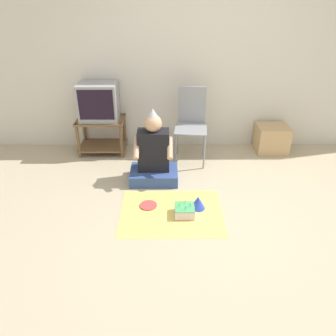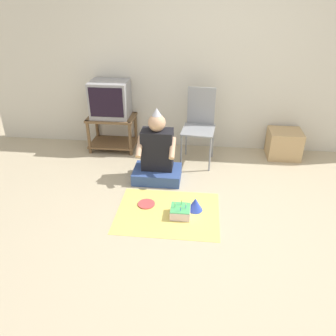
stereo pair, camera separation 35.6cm
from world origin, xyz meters
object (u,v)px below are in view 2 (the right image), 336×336
(tv, at_px, (110,99))
(paper_plate, at_px, (146,204))
(person_seated, at_px, (157,156))
(cardboard_box_stack, at_px, (284,144))
(folding_chair, at_px, (200,121))
(party_hat_blue, at_px, (195,204))
(birthday_cake, at_px, (180,211))

(tv, height_order, paper_plate, tv)
(tv, xyz_separation_m, person_seated, (0.75, -0.79, -0.43))
(tv, distance_m, paper_plate, 1.71)
(tv, distance_m, person_seated, 1.18)
(person_seated, bearing_deg, cardboard_box_stack, 25.55)
(folding_chair, relative_size, party_hat_blue, 6.09)
(folding_chair, distance_m, person_seated, 0.79)
(person_seated, xyz_separation_m, birthday_cake, (0.34, -0.74, -0.25))
(paper_plate, bearing_deg, folding_chair, 65.56)
(cardboard_box_stack, distance_m, person_seated, 1.83)
(tv, distance_m, folding_chair, 1.27)
(birthday_cake, height_order, paper_plate, birthday_cake)
(person_seated, relative_size, party_hat_blue, 5.67)
(tv, distance_m, birthday_cake, 2.00)
(folding_chair, distance_m, paper_plate, 1.38)
(folding_chair, distance_m, party_hat_blue, 1.29)
(tv, height_order, cardboard_box_stack, tv)
(cardboard_box_stack, bearing_deg, birthday_cake, -130.71)
(cardboard_box_stack, height_order, party_hat_blue, cardboard_box_stack)
(party_hat_blue, relative_size, paper_plate, 0.85)
(person_seated, distance_m, paper_plate, 0.65)
(tv, relative_size, cardboard_box_stack, 1.18)
(folding_chair, relative_size, person_seated, 1.07)
(tv, xyz_separation_m, party_hat_blue, (1.24, -1.41, -0.66))
(birthday_cake, relative_size, paper_plate, 1.09)
(folding_chair, xyz_separation_m, birthday_cake, (-0.14, -1.31, -0.49))
(birthday_cake, distance_m, paper_plate, 0.42)
(tv, distance_m, party_hat_blue, 1.99)
(cardboard_box_stack, bearing_deg, party_hat_blue, -129.59)
(folding_chair, bearing_deg, cardboard_box_stack, 10.24)
(party_hat_blue, bearing_deg, tv, 131.30)
(person_seated, height_order, birthday_cake, person_seated)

